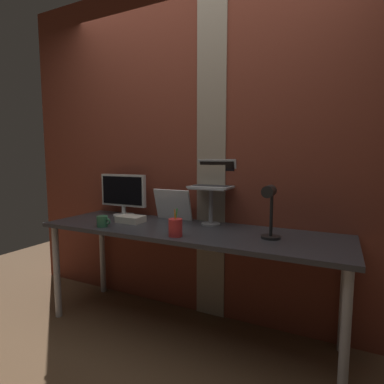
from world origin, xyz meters
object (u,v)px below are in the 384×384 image
at_px(desk_lamp, 270,206).
at_px(monitor, 123,192).
at_px(laptop, 214,179).
at_px(pen_cup, 175,227).
at_px(whiteboard_panel, 173,205).
at_px(coffee_mug, 103,221).

bearing_deg(desk_lamp, monitor, 169.12).
bearing_deg(desk_lamp, laptop, 146.94).
distance_m(laptop, pen_cup, 0.56).
xyz_separation_m(whiteboard_panel, coffee_mug, (-0.33, -0.45, -0.08)).
height_order(laptop, desk_lamp, laptop).
bearing_deg(monitor, desk_lamp, -10.88).
xyz_separation_m(desk_lamp, pen_cup, (-0.55, -0.16, -0.15)).
xyz_separation_m(laptop, whiteboard_panel, (-0.34, -0.03, -0.21)).
xyz_separation_m(whiteboard_panel, pen_cup, (0.27, -0.45, -0.07)).
distance_m(whiteboard_panel, coffee_mug, 0.56).
bearing_deg(pen_cup, laptop, 81.58).
distance_m(monitor, pen_cup, 0.86).
xyz_separation_m(laptop, coffee_mug, (-0.67, -0.48, -0.29)).
distance_m(desk_lamp, pen_cup, 0.60).
bearing_deg(desk_lamp, whiteboard_panel, 161.06).
height_order(whiteboard_panel, desk_lamp, desk_lamp).
relative_size(monitor, coffee_mug, 3.92).
bearing_deg(coffee_mug, monitor, 108.76).
relative_size(laptop, pen_cup, 1.75).
bearing_deg(laptop, desk_lamp, -33.06).
relative_size(desk_lamp, coffee_mug, 2.95).
height_order(monitor, whiteboard_panel, monitor).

